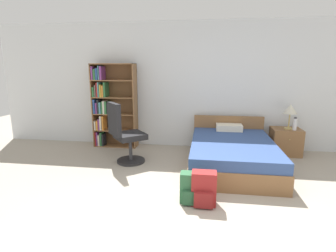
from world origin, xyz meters
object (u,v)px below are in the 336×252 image
object	(u,v)px
bookshelf	(109,105)
water_bottle	(295,124)
office_chair	(125,135)
backpack_red	(204,189)
backpack_green	(193,189)
nightstand	(285,141)
table_lamp	(290,110)
bed	(232,152)

from	to	relation	value
bookshelf	water_bottle	distance (m)	3.72
bookshelf	water_bottle	bearing A→B (deg)	-2.77
office_chair	water_bottle	size ratio (longest dim) A/B	4.38
backpack_red	backpack_green	distance (m)	0.14
nightstand	backpack_red	world-z (taller)	nightstand
table_lamp	backpack_green	size ratio (longest dim) A/B	1.23
bookshelf	nightstand	distance (m)	3.66
table_lamp	water_bottle	size ratio (longest dim) A/B	1.92
office_chair	nightstand	xyz separation A→B (m)	(2.96, 0.92, -0.25)
table_lamp	water_bottle	distance (m)	0.28
office_chair	table_lamp	distance (m)	3.14
bookshelf	backpack_green	xyz separation A→B (m)	(1.91, -2.24, -0.70)
office_chair	backpack_red	bearing A→B (deg)	-42.42
bookshelf	nightstand	xyz separation A→B (m)	(3.60, -0.07, -0.63)
nightstand	water_bottle	world-z (taller)	water_bottle
nightstand	table_lamp	world-z (taller)	table_lamp
table_lamp	nightstand	bearing A→B (deg)	139.29
nightstand	backpack_green	size ratio (longest dim) A/B	1.39
backpack_red	backpack_green	xyz separation A→B (m)	(-0.13, 0.04, -0.02)
table_lamp	backpack_red	size ratio (longest dim) A/B	1.12
bed	backpack_red	xyz separation A→B (m)	(-0.46, -1.43, -0.03)
office_chair	table_lamp	bearing A→B (deg)	16.84
nightstand	table_lamp	distance (m)	0.63
water_bottle	backpack_green	world-z (taller)	water_bottle
bed	table_lamp	xyz separation A→B (m)	(1.12, 0.75, 0.65)
bookshelf	nightstand	bearing A→B (deg)	-1.07
backpack_green	water_bottle	bearing A→B (deg)	48.83
office_chair	backpack_green	size ratio (longest dim) A/B	2.80
bed	backpack_red	distance (m)	1.51
bed	backpack_red	size ratio (longest dim) A/B	4.83
bed	office_chair	world-z (taller)	office_chair
nightstand	table_lamp	xyz separation A→B (m)	(0.02, -0.02, 0.63)
bed	water_bottle	size ratio (longest dim) A/B	8.26
office_chair	water_bottle	xyz separation A→B (m)	(3.07, 0.81, 0.12)
bookshelf	office_chair	distance (m)	1.24
backpack_red	backpack_green	world-z (taller)	backpack_red
water_bottle	nightstand	bearing A→B (deg)	132.67
nightstand	table_lamp	bearing A→B (deg)	-40.71
water_bottle	bed	bearing A→B (deg)	-151.33
bed	water_bottle	distance (m)	1.43
bed	backpack_green	bearing A→B (deg)	-113.04
office_chair	table_lamp	world-z (taller)	office_chair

